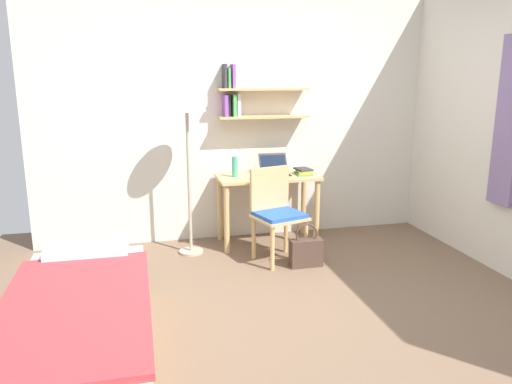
{
  "coord_description": "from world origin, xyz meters",
  "views": [
    {
      "loc": [
        -1.11,
        -3.16,
        1.75
      ],
      "look_at": [
        -0.23,
        0.51,
        0.85
      ],
      "focal_mm": 34.91,
      "sensor_mm": 36.0,
      "label": 1
    }
  ],
  "objects_px": {
    "book_stack": "(304,172)",
    "handbag": "(306,252)",
    "bed": "(79,332)",
    "laptop": "(274,169)",
    "water_bottle": "(235,167)",
    "standing_lamp": "(187,110)",
    "desk": "(268,189)",
    "desk_chair": "(276,210)"
  },
  "relations": [
    {
      "from": "bed",
      "to": "water_bottle",
      "type": "relative_size",
      "value": 9.21
    },
    {
      "from": "desk",
      "to": "desk_chair",
      "type": "relative_size",
      "value": 1.17
    },
    {
      "from": "desk",
      "to": "water_bottle",
      "type": "relative_size",
      "value": 4.98
    },
    {
      "from": "desk_chair",
      "to": "book_stack",
      "type": "bearing_deg",
      "value": 46.95
    },
    {
      "from": "desk",
      "to": "handbag",
      "type": "xyz_separation_m",
      "value": [
        0.18,
        -0.73,
        -0.44
      ]
    },
    {
      "from": "water_bottle",
      "to": "handbag",
      "type": "xyz_separation_m",
      "value": [
        0.52,
        -0.74,
        -0.69
      ]
    },
    {
      "from": "standing_lamp",
      "to": "book_stack",
      "type": "xyz_separation_m",
      "value": [
        1.2,
        0.09,
        -0.66
      ]
    },
    {
      "from": "desk_chair",
      "to": "book_stack",
      "type": "relative_size",
      "value": 3.72
    },
    {
      "from": "water_bottle",
      "to": "book_stack",
      "type": "xyz_separation_m",
      "value": [
        0.72,
        -0.04,
        -0.07
      ]
    },
    {
      "from": "bed",
      "to": "laptop",
      "type": "relative_size",
      "value": 6.31
    },
    {
      "from": "desk",
      "to": "book_stack",
      "type": "bearing_deg",
      "value": -5.15
    },
    {
      "from": "desk",
      "to": "laptop",
      "type": "height_order",
      "value": "laptop"
    },
    {
      "from": "standing_lamp",
      "to": "handbag",
      "type": "relative_size",
      "value": 3.93
    },
    {
      "from": "bed",
      "to": "book_stack",
      "type": "height_order",
      "value": "book_stack"
    },
    {
      "from": "laptop",
      "to": "bed",
      "type": "bearing_deg",
      "value": -131.02
    },
    {
      "from": "laptop",
      "to": "desk_chair",
      "type": "bearing_deg",
      "value": -102.93
    },
    {
      "from": "desk",
      "to": "handbag",
      "type": "height_order",
      "value": "desk"
    },
    {
      "from": "handbag",
      "to": "bed",
      "type": "bearing_deg",
      "value": -146.18
    },
    {
      "from": "standing_lamp",
      "to": "water_bottle",
      "type": "xyz_separation_m",
      "value": [
        0.48,
        0.14,
        -0.59
      ]
    },
    {
      "from": "desk_chair",
      "to": "book_stack",
      "type": "xyz_separation_m",
      "value": [
        0.42,
        0.45,
        0.27
      ]
    },
    {
      "from": "desk",
      "to": "standing_lamp",
      "type": "height_order",
      "value": "standing_lamp"
    },
    {
      "from": "desk_chair",
      "to": "laptop",
      "type": "relative_size",
      "value": 2.91
    },
    {
      "from": "handbag",
      "to": "standing_lamp",
      "type": "bearing_deg",
      "value": 148.98
    },
    {
      "from": "bed",
      "to": "laptop",
      "type": "bearing_deg",
      "value": 48.98
    },
    {
      "from": "desk",
      "to": "laptop",
      "type": "bearing_deg",
      "value": 32.57
    },
    {
      "from": "standing_lamp",
      "to": "water_bottle",
      "type": "distance_m",
      "value": 0.77
    },
    {
      "from": "bed",
      "to": "standing_lamp",
      "type": "distance_m",
      "value": 2.36
    },
    {
      "from": "water_bottle",
      "to": "handbag",
      "type": "distance_m",
      "value": 1.14
    },
    {
      "from": "standing_lamp",
      "to": "laptop",
      "type": "distance_m",
      "value": 1.12
    },
    {
      "from": "water_bottle",
      "to": "book_stack",
      "type": "relative_size",
      "value": 0.88
    },
    {
      "from": "water_bottle",
      "to": "desk",
      "type": "bearing_deg",
      "value": -1.65
    },
    {
      "from": "laptop",
      "to": "handbag",
      "type": "bearing_deg",
      "value": -82.83
    },
    {
      "from": "standing_lamp",
      "to": "desk",
      "type": "bearing_deg",
      "value": 8.8
    },
    {
      "from": "standing_lamp",
      "to": "book_stack",
      "type": "height_order",
      "value": "standing_lamp"
    },
    {
      "from": "standing_lamp",
      "to": "bed",
      "type": "bearing_deg",
      "value": -115.02
    },
    {
      "from": "laptop",
      "to": "standing_lamp",
      "type": "bearing_deg",
      "value": -168.76
    },
    {
      "from": "desk",
      "to": "laptop",
      "type": "distance_m",
      "value": 0.22
    },
    {
      "from": "book_stack",
      "to": "handbag",
      "type": "height_order",
      "value": "book_stack"
    },
    {
      "from": "desk_chair",
      "to": "water_bottle",
      "type": "xyz_separation_m",
      "value": [
        -0.3,
        0.49,
        0.34
      ]
    },
    {
      "from": "laptop",
      "to": "handbag",
      "type": "xyz_separation_m",
      "value": [
        0.1,
        -0.78,
        -0.64
      ]
    },
    {
      "from": "handbag",
      "to": "desk",
      "type": "bearing_deg",
      "value": 103.89
    },
    {
      "from": "standing_lamp",
      "to": "handbag",
      "type": "height_order",
      "value": "standing_lamp"
    }
  ]
}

